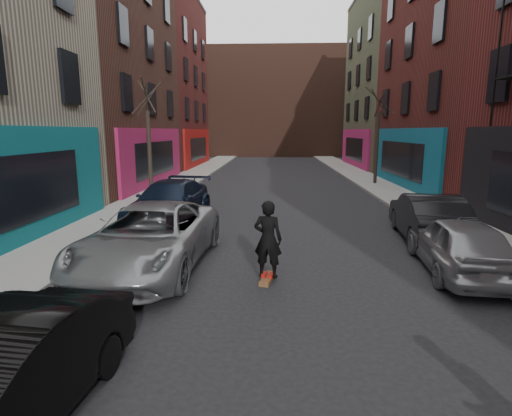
# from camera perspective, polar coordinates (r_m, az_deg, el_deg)

# --- Properties ---
(sidewalk_left) EXTENTS (2.50, 84.00, 0.13)m
(sidewalk_left) POSITION_cam_1_polar(r_m,az_deg,el_deg) (32.00, -8.47, 4.95)
(sidewalk_left) COLOR gray
(sidewalk_left) RESTS_ON ground
(sidewalk_right) EXTENTS (2.50, 84.00, 0.13)m
(sidewalk_right) POSITION_cam_1_polar(r_m,az_deg,el_deg) (32.07, 14.11, 4.75)
(sidewalk_right) COLOR gray
(sidewalk_right) RESTS_ON ground
(building_far) EXTENTS (40.00, 10.00, 14.00)m
(building_far) POSITION_cam_1_polar(r_m,az_deg,el_deg) (57.36, 2.76, 14.60)
(building_far) COLOR #47281E
(building_far) RESTS_ON ground
(tree_left_far) EXTENTS (2.00, 2.00, 6.50)m
(tree_left_far) POSITION_cam_1_polar(r_m,az_deg,el_deg) (20.16, -15.11, 10.67)
(tree_left_far) COLOR black
(tree_left_far) RESTS_ON sidewalk_left
(tree_right_far) EXTENTS (2.00, 2.00, 6.80)m
(tree_right_far) POSITION_cam_1_polar(r_m,az_deg,el_deg) (26.05, 17.01, 10.88)
(tree_right_far) COLOR black
(tree_right_far) RESTS_ON sidewalk_right
(parked_left_far) EXTENTS (2.84, 5.73, 1.56)m
(parked_left_far) POSITION_cam_1_polar(r_m,az_deg,el_deg) (10.19, -14.81, -4.04)
(parked_left_far) COLOR gray
(parked_left_far) RESTS_ON ground
(parked_left_end) EXTENTS (2.68, 5.41, 1.51)m
(parked_left_end) POSITION_cam_1_polar(r_m,az_deg,el_deg) (15.23, -12.26, 0.89)
(parked_left_end) COLOR black
(parked_left_end) RESTS_ON ground
(parked_right_far) EXTENTS (2.07, 4.24, 1.39)m
(parked_right_far) POSITION_cam_1_polar(r_m,az_deg,el_deg) (10.67, 27.04, -4.69)
(parked_right_far) COLOR gray
(parked_right_far) RESTS_ON ground
(parked_right_end) EXTENTS (2.05, 4.63, 1.48)m
(parked_right_end) POSITION_cam_1_polar(r_m,az_deg,el_deg) (13.46, 23.30, -1.15)
(parked_right_end) COLOR black
(parked_right_end) RESTS_ON ground
(skateboard) EXTENTS (0.39, 0.83, 0.10)m
(skateboard) POSITION_cam_1_polar(r_m,az_deg,el_deg) (9.22, 1.68, -10.05)
(skateboard) COLOR brown
(skateboard) RESTS_ON ground
(skateboarder) EXTENTS (0.72, 0.55, 1.76)m
(skateboarder) POSITION_cam_1_polar(r_m,az_deg,el_deg) (8.93, 1.71, -4.47)
(skateboarder) COLOR black
(skateboarder) RESTS_ON skateboard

